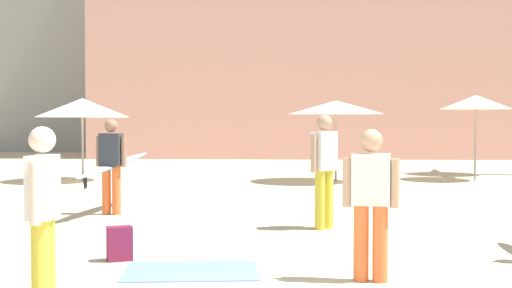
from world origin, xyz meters
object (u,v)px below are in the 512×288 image
(person_near_left, at_px, (113,163))
(beach_towel, at_px, (191,271))
(backpack, at_px, (120,244))
(cafe_umbrella_3, at_px, (476,102))
(person_mid_left, at_px, (371,198))
(person_near_right, at_px, (43,209))
(person_mid_center, at_px, (324,166))
(cafe_umbrella_2, at_px, (336,107))
(cafe_umbrella_0, at_px, (82,108))

(person_near_left, bearing_deg, beach_towel, -143.76)
(beach_towel, bearing_deg, backpack, 149.47)
(cafe_umbrella_3, relative_size, person_mid_left, 1.53)
(person_near_left, bearing_deg, person_near_right, -159.04)
(person_mid_left, distance_m, person_mid_center, 3.46)
(person_mid_center, bearing_deg, cafe_umbrella_3, 105.15)
(cafe_umbrella_2, distance_m, cafe_umbrella_3, 4.16)
(person_mid_left, distance_m, person_near_right, 3.31)
(beach_towel, relative_size, backpack, 3.60)
(backpack, distance_m, person_near_left, 4.33)
(backpack, xyz_separation_m, person_mid_center, (2.64, 2.51, 0.79))
(cafe_umbrella_0, height_order, backpack, cafe_umbrella_0)
(cafe_umbrella_2, bearing_deg, cafe_umbrella_3, 9.89)
(person_mid_center, bearing_deg, backpack, -92.63)
(person_near_right, bearing_deg, person_mid_left, -164.70)
(cafe_umbrella_3, distance_m, beach_towel, 13.93)
(person_near_left, distance_m, person_mid_center, 4.12)
(cafe_umbrella_0, distance_m, cafe_umbrella_3, 11.34)
(cafe_umbrella_3, bearing_deg, person_mid_center, -118.61)
(beach_towel, height_order, person_mid_center, person_mid_center)
(cafe_umbrella_3, distance_m, person_near_left, 11.49)
(backpack, relative_size, person_near_right, 0.25)
(backpack, relative_size, person_mid_center, 0.23)
(cafe_umbrella_2, height_order, cafe_umbrella_3, cafe_umbrella_3)
(backpack, bearing_deg, cafe_umbrella_3, -55.47)
(backpack, height_order, person_near_right, person_near_right)
(cafe_umbrella_3, bearing_deg, cafe_umbrella_2, -170.11)
(person_mid_left, bearing_deg, person_near_right, 120.22)
(backpack, distance_m, person_mid_center, 3.73)
(person_near_left, xyz_separation_m, person_mid_left, (4.09, -5.03, -0.05))
(beach_towel, relative_size, person_mid_left, 0.93)
(cafe_umbrella_2, height_order, person_mid_center, cafe_umbrella_2)
(beach_towel, xyz_separation_m, person_near_right, (-1.13, -1.52, 0.90))
(cafe_umbrella_3, relative_size, person_near_right, 1.49)
(cafe_umbrella_2, height_order, person_mid_left, cafe_umbrella_2)
(person_near_left, xyz_separation_m, person_mid_center, (3.80, -1.59, 0.06))
(cafe_umbrella_0, distance_m, person_near_left, 7.16)
(cafe_umbrella_2, xyz_separation_m, beach_towel, (-2.50, -11.35, -2.10))
(cafe_umbrella_0, xyz_separation_m, person_mid_center, (6.40, -8.16, -1.10))
(backpack, bearing_deg, person_mid_center, -68.61)
(backpack, height_order, person_mid_left, person_mid_left)
(cafe_umbrella_3, bearing_deg, cafe_umbrella_0, -175.79)
(backpack, height_order, person_mid_center, person_mid_center)
(cafe_umbrella_3, xyz_separation_m, beach_towel, (-6.59, -12.07, -2.26))
(cafe_umbrella_2, height_order, beach_towel, cafe_umbrella_2)
(person_near_right, xyz_separation_m, person_mid_center, (2.81, 4.60, 0.09))
(cafe_umbrella_2, relative_size, person_near_right, 1.64)
(person_mid_left, relative_size, person_mid_center, 0.90)
(cafe_umbrella_2, bearing_deg, person_mid_center, -95.61)
(backpack, xyz_separation_m, person_mid_left, (2.93, -0.93, 0.68))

